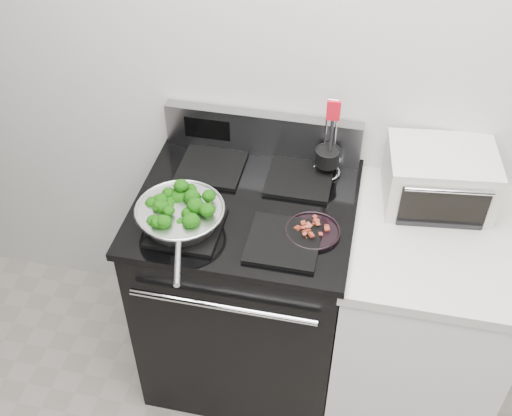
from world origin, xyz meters
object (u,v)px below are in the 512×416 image
(skillet, at_px, (180,215))
(utensil_holder, at_px, (327,161))
(gas_range, at_px, (247,287))
(bacon_plate, at_px, (313,229))
(toaster_oven, at_px, (439,178))

(skillet, bearing_deg, utensil_holder, 25.30)
(utensil_holder, bearing_deg, gas_range, -144.09)
(gas_range, height_order, bacon_plate, gas_range)
(utensil_holder, relative_size, toaster_oven, 0.82)
(gas_range, relative_size, skillet, 2.36)
(gas_range, bearing_deg, skillet, -139.24)
(gas_range, xyz_separation_m, toaster_oven, (0.67, 0.19, 0.54))
(gas_range, height_order, toaster_oven, toaster_oven)
(skillet, relative_size, toaster_oven, 1.19)
(skillet, xyz_separation_m, toaster_oven, (0.86, 0.35, 0.03))
(skillet, xyz_separation_m, utensil_holder, (0.45, 0.39, 0.01))
(bacon_plate, bearing_deg, gas_range, 158.16)
(gas_range, bearing_deg, bacon_plate, -21.84)
(utensil_holder, bearing_deg, toaster_oven, -10.46)
(toaster_oven, bearing_deg, bacon_plate, -151.43)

